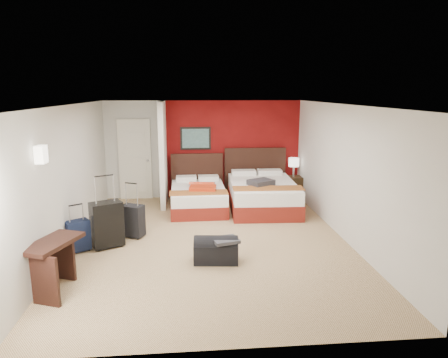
{
  "coord_description": "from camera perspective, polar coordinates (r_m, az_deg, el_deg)",
  "views": [
    {
      "loc": [
        -0.39,
        -7.1,
        2.75
      ],
      "look_at": [
        0.32,
        0.8,
        1.0
      ],
      "focal_mm": 32.3,
      "sensor_mm": 36.0,
      "label": 1
    }
  ],
  "objects": [
    {
      "name": "suitcase_navy",
      "position": [
        7.48,
        -19.96,
        -7.74
      ],
      "size": [
        0.45,
        0.41,
        0.53
      ],
      "primitive_type": "cube",
      "rotation": [
        0.0,
        0.0,
        0.6
      ],
      "color": "#101932",
      "rests_on": "ground"
    },
    {
      "name": "suitcase_charcoal",
      "position": [
        7.89,
        -12.76,
        -5.95
      ],
      "size": [
        0.48,
        0.4,
        0.6
      ],
      "primitive_type": "cube",
      "rotation": [
        0.0,
        0.0,
        -0.45
      ],
      "color": "black",
      "rests_on": "ground"
    },
    {
      "name": "bed_right",
      "position": [
        9.54,
        5.47,
        -2.34
      ],
      "size": [
        1.6,
        2.22,
        0.65
      ],
      "primitive_type": "cube",
      "rotation": [
        0.0,
        0.0,
        -0.04
      ],
      "color": "white",
      "rests_on": "ground"
    },
    {
      "name": "entry_door",
      "position": [
        10.53,
        -12.47,
        2.72
      ],
      "size": [
        0.82,
        0.06,
        2.05
      ],
      "primitive_type": "cube",
      "color": "silver",
      "rests_on": "ground"
    },
    {
      "name": "partition_wall",
      "position": [
        9.84,
        -8.62,
        3.54
      ],
      "size": [
        0.12,
        1.2,
        2.5
      ],
      "primitive_type": "cube",
      "color": "silver",
      "rests_on": "ground"
    },
    {
      "name": "duffel_bag",
      "position": [
        6.67,
        -1.13,
        -10.19
      ],
      "size": [
        0.75,
        0.44,
        0.36
      ],
      "primitive_type": "cube",
      "rotation": [
        0.0,
        0.0,
        -0.09
      ],
      "color": "black",
      "rests_on": "ground"
    },
    {
      "name": "jacket_draped",
      "position": [
        6.56,
        0.22,
        -8.65
      ],
      "size": [
        0.47,
        0.43,
        0.05
      ],
      "primitive_type": "cube",
      "rotation": [
        0.0,
        0.0,
        0.26
      ],
      "color": "#3B3B41",
      "rests_on": "duffel_bag"
    },
    {
      "name": "room_walls",
      "position": [
        8.7,
        -11.73,
        2.31
      ],
      "size": [
        5.02,
        6.52,
        2.5
      ],
      "color": "silver",
      "rests_on": "ground"
    },
    {
      "name": "ground",
      "position": [
        7.62,
        -1.86,
        -8.71
      ],
      "size": [
        6.5,
        6.5,
        0.0
      ],
      "primitive_type": "plane",
      "color": "tan",
      "rests_on": "ground"
    },
    {
      "name": "table_lamp",
      "position": [
        10.45,
        9.84,
        1.64
      ],
      "size": [
        0.33,
        0.33,
        0.48
      ],
      "primitive_type": "cylinder",
      "rotation": [
        0.0,
        0.0,
        0.24
      ],
      "color": "white",
      "rests_on": "nightstand"
    },
    {
      "name": "desk",
      "position": [
        6.16,
        -22.9,
        -11.31
      ],
      "size": [
        0.74,
        0.99,
        0.74
      ],
      "primitive_type": "cube",
      "rotation": [
        0.0,
        0.0,
        -0.37
      ],
      "color": "black",
      "rests_on": "ground"
    },
    {
      "name": "red_suitcase_open",
      "position": [
        9.3,
        -3.06,
        -1.01
      ],
      "size": [
        0.69,
        0.88,
        0.1
      ],
      "primitive_type": "cube",
      "rotation": [
        0.0,
        0.0,
        -0.14
      ],
      "color": "red",
      "rests_on": "bed_left"
    },
    {
      "name": "nightstand",
      "position": [
        10.56,
        9.73,
        -1.2
      ],
      "size": [
        0.42,
        0.42,
        0.58
      ],
      "primitive_type": "cube",
      "rotation": [
        0.0,
        0.0,
        -0.0
      ],
      "color": "#312110",
      "rests_on": "ground"
    },
    {
      "name": "jacket_bundle",
      "position": [
        9.15,
        5.24,
        -0.49
      ],
      "size": [
        0.65,
        0.61,
        0.12
      ],
      "primitive_type": "cube",
      "rotation": [
        0.0,
        0.0,
        0.51
      ],
      "color": "#343439",
      "rests_on": "bed_right"
    },
    {
      "name": "red_accent_panel",
      "position": [
        10.5,
        1.19,
        4.23
      ],
      "size": [
        3.5,
        0.04,
        2.5
      ],
      "primitive_type": "cube",
      "color": "maroon",
      "rests_on": "ground"
    },
    {
      "name": "bed_left",
      "position": [
        9.47,
        -3.67,
        -2.76
      ],
      "size": [
        1.29,
        1.82,
        0.54
      ],
      "primitive_type": "cube",
      "rotation": [
        0.0,
        0.0,
        0.02
      ],
      "color": "white",
      "rests_on": "ground"
    },
    {
      "name": "suitcase_black",
      "position": [
        7.49,
        -16.22,
        -6.36
      ],
      "size": [
        0.63,
        0.54,
        0.8
      ],
      "primitive_type": "cube",
      "rotation": [
        0.0,
        0.0,
        0.47
      ],
      "color": "black",
      "rests_on": "ground"
    }
  ]
}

